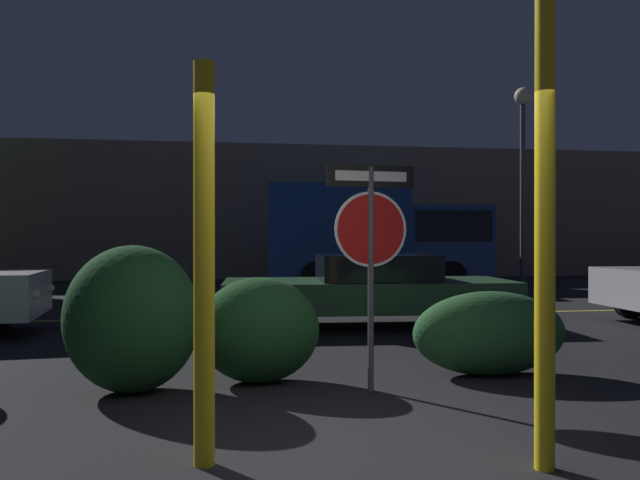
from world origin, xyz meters
name	(u,v)px	position (x,y,z in m)	size (l,w,h in m)	color
ground_plane	(356,461)	(0.00, 0.00, 0.00)	(260.00, 260.00, 0.00)	black
road_center_stripe	(273,317)	(0.00, 7.86, 0.00)	(33.35, 0.12, 0.01)	gold
stop_sign	(371,230)	(0.55, 1.91, 1.61)	(0.91, 0.12, 2.26)	#4C4C51
yellow_pole_left	(204,264)	(-1.02, 0.08, 1.36)	(0.14, 0.14, 2.72)	yellow
yellow_pole_right	(545,233)	(1.21, -0.33, 1.57)	(0.13, 0.13, 3.13)	yellow
hedge_bush_1	(132,319)	(-1.80, 2.18, 0.73)	(1.32, 1.12, 1.46)	#1E4C23
hedge_bush_2	(259,330)	(-0.54, 2.42, 0.56)	(1.28, 0.90, 1.11)	#1E4C23
hedge_bush_3	(490,333)	(2.02, 2.40, 0.47)	(1.76, 0.81, 0.94)	#285B2D
passing_car_2	(369,289)	(1.55, 6.27, 0.64)	(5.05, 2.18, 1.24)	#335B38
delivery_truck	(378,233)	(3.75, 14.60, 1.67)	(6.87, 2.90, 3.14)	navy
street_lamp	(523,146)	(8.30, 14.18, 4.41)	(0.53, 0.53, 6.23)	#4C4C51
building_backdrop	(322,213)	(2.93, 20.72, 2.52)	(29.49, 3.30, 5.05)	#7A6B5B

